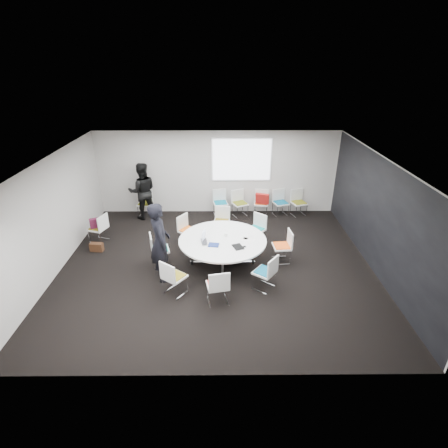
{
  "coord_description": "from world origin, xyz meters",
  "views": [
    {
      "loc": [
        0.14,
        -7.76,
        4.97
      ],
      "look_at": [
        0.2,
        0.4,
        1.0
      ],
      "focal_mm": 28.0,
      "sensor_mm": 36.0,
      "label": 1
    }
  ],
  "objects_px": {
    "chair_spare_left": "(99,233)",
    "chair_ring_b": "(256,235)",
    "chair_ring_e": "(160,255)",
    "person_back": "(143,191)",
    "chair_ring_a": "(282,252)",
    "chair_back_e": "(298,207)",
    "chair_back_a": "(220,208)",
    "chair_person_back": "(146,208)",
    "chair_back_c": "(261,208)",
    "person_main": "(160,242)",
    "chair_ring_f": "(175,283)",
    "chair_ring_d": "(188,236)",
    "chair_ring_g": "(218,292)",
    "laptop": "(206,242)",
    "brown_bag": "(97,247)",
    "chair_back_d": "(280,207)",
    "chair_back_b": "(240,208)",
    "conference_table": "(223,246)",
    "cup": "(226,235)",
    "chair_ring_h": "(265,278)",
    "maroon_bag": "(97,223)",
    "chair_ring_c": "(221,227)"
  },
  "relations": [
    {
      "from": "conference_table",
      "to": "person_back",
      "type": "relative_size",
      "value": 1.18
    },
    {
      "from": "chair_spare_left",
      "to": "person_main",
      "type": "distance_m",
      "value": 2.89
    },
    {
      "from": "maroon_bag",
      "to": "chair_ring_e",
      "type": "bearing_deg",
      "value": -32.06
    },
    {
      "from": "chair_ring_g",
      "to": "chair_person_back",
      "type": "xyz_separation_m",
      "value": [
        -2.5,
        4.67,
        0.0
      ]
    },
    {
      "from": "chair_back_b",
      "to": "chair_person_back",
      "type": "xyz_separation_m",
      "value": [
        -3.2,
        0.03,
        0.0
      ]
    },
    {
      "from": "chair_back_a",
      "to": "chair_back_e",
      "type": "distance_m",
      "value": 2.66
    },
    {
      "from": "chair_ring_h",
      "to": "chair_back_c",
      "type": "bearing_deg",
      "value": 32.6
    },
    {
      "from": "chair_ring_e",
      "to": "cup",
      "type": "xyz_separation_m",
      "value": [
        1.71,
        0.19,
        0.5
      ]
    },
    {
      "from": "chair_back_c",
      "to": "chair_person_back",
      "type": "bearing_deg",
      "value": 7.47
    },
    {
      "from": "chair_ring_a",
      "to": "person_main",
      "type": "xyz_separation_m",
      "value": [
        -3.04,
        -0.74,
        0.71
      ]
    },
    {
      "from": "chair_ring_a",
      "to": "chair_back_e",
      "type": "height_order",
      "value": "same"
    },
    {
      "from": "chair_ring_g",
      "to": "chair_ring_h",
      "type": "distance_m",
      "value": 1.2
    },
    {
      "from": "chair_ring_d",
      "to": "chair_ring_g",
      "type": "height_order",
      "value": "same"
    },
    {
      "from": "chair_ring_a",
      "to": "chair_ring_d",
      "type": "distance_m",
      "value": 2.72
    },
    {
      "from": "conference_table",
      "to": "maroon_bag",
      "type": "bearing_deg",
      "value": 161.22
    },
    {
      "from": "chair_ring_e",
      "to": "chair_ring_b",
      "type": "bearing_deg",
      "value": 97.49
    },
    {
      "from": "chair_ring_a",
      "to": "chair_ring_d",
      "type": "xyz_separation_m",
      "value": [
        -2.55,
        0.94,
        0.0
      ]
    },
    {
      "from": "chair_back_d",
      "to": "laptop",
      "type": "bearing_deg",
      "value": 35.86
    },
    {
      "from": "laptop",
      "to": "brown_bag",
      "type": "height_order",
      "value": "laptop"
    },
    {
      "from": "chair_ring_a",
      "to": "chair_ring_b",
      "type": "bearing_deg",
      "value": 26.7
    },
    {
      "from": "chair_back_b",
      "to": "maroon_bag",
      "type": "bearing_deg",
      "value": -0.23
    },
    {
      "from": "chair_back_b",
      "to": "chair_back_d",
      "type": "xyz_separation_m",
      "value": [
        1.38,
        0.05,
        0.0
      ]
    },
    {
      "from": "chair_ring_b",
      "to": "chair_ring_e",
      "type": "height_order",
      "value": "same"
    },
    {
      "from": "chair_back_e",
      "to": "chair_ring_f",
      "type": "bearing_deg",
      "value": 31.83
    },
    {
      "from": "chair_ring_b",
      "to": "chair_back_d",
      "type": "height_order",
      "value": "same"
    },
    {
      "from": "conference_table",
      "to": "chair_ring_g",
      "type": "distance_m",
      "value": 1.62
    },
    {
      "from": "chair_ring_h",
      "to": "chair_person_back",
      "type": "distance_m",
      "value": 5.49
    },
    {
      "from": "chair_back_e",
      "to": "person_main",
      "type": "xyz_separation_m",
      "value": [
        -4.08,
        -3.71,
        0.71
      ]
    },
    {
      "from": "conference_table",
      "to": "chair_back_c",
      "type": "xyz_separation_m",
      "value": [
        1.32,
        3.08,
        -0.27
      ]
    },
    {
      "from": "chair_back_a",
      "to": "person_main",
      "type": "distance_m",
      "value": 4.04
    },
    {
      "from": "chair_ring_b",
      "to": "chair_person_back",
      "type": "xyz_separation_m",
      "value": [
        -3.57,
        1.98,
        0.0
      ]
    },
    {
      "from": "chair_ring_g",
      "to": "chair_ring_b",
      "type": "bearing_deg",
      "value": 56.93
    },
    {
      "from": "chair_ring_g",
      "to": "chair_ring_f",
      "type": "bearing_deg",
      "value": 149.64
    },
    {
      "from": "chair_back_a",
      "to": "cup",
      "type": "xyz_separation_m",
      "value": [
        0.14,
        -2.93,
        0.5
      ]
    },
    {
      "from": "chair_ring_e",
      "to": "person_back",
      "type": "height_order",
      "value": "person_back"
    },
    {
      "from": "chair_ring_g",
      "to": "chair_ring_a",
      "type": "bearing_deg",
      "value": 34.3
    },
    {
      "from": "chair_back_c",
      "to": "person_main",
      "type": "bearing_deg",
      "value": 60.3
    },
    {
      "from": "chair_ring_g",
      "to": "chair_back_b",
      "type": "bearing_deg",
      "value": 69.96
    },
    {
      "from": "chair_ring_h",
      "to": "maroon_bag",
      "type": "height_order",
      "value": "chair_ring_h"
    },
    {
      "from": "chair_back_a",
      "to": "person_back",
      "type": "bearing_deg",
      "value": -6.01
    },
    {
      "from": "chair_ring_g",
      "to": "brown_bag",
      "type": "distance_m",
      "value": 4.11
    },
    {
      "from": "chair_person_back",
      "to": "conference_table",
      "type": "bearing_deg",
      "value": 135.68
    },
    {
      "from": "chair_ring_d",
      "to": "chair_spare_left",
      "type": "bearing_deg",
      "value": -59.08
    },
    {
      "from": "laptop",
      "to": "maroon_bag",
      "type": "bearing_deg",
      "value": 57.71
    },
    {
      "from": "chair_back_e",
      "to": "chair_ring_a",
      "type": "bearing_deg",
      "value": 53.03
    },
    {
      "from": "brown_bag",
      "to": "person_main",
      "type": "bearing_deg",
      "value": -32.52
    },
    {
      "from": "chair_ring_e",
      "to": "chair_back_a",
      "type": "height_order",
      "value": "same"
    },
    {
      "from": "conference_table",
      "to": "chair_ring_c",
      "type": "xyz_separation_m",
      "value": [
        -0.03,
        1.62,
        -0.27
      ]
    },
    {
      "from": "chair_spare_left",
      "to": "chair_ring_b",
      "type": "bearing_deg",
      "value": -72.48
    },
    {
      "from": "maroon_bag",
      "to": "chair_ring_a",
      "type": "bearing_deg",
      "value": -12.02
    }
  ]
}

